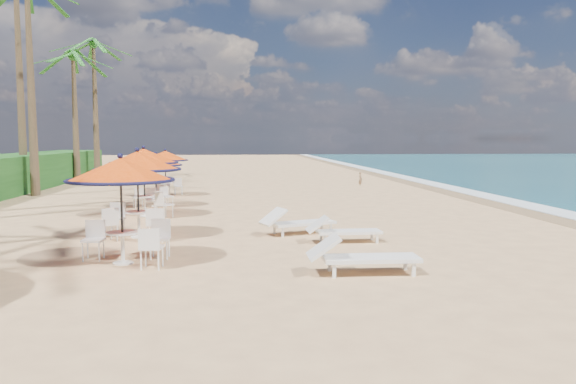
% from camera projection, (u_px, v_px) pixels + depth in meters
% --- Properties ---
extents(ground, '(160.00, 160.00, 0.00)m').
position_uv_depth(ground, '(337.00, 259.00, 12.34)').
color(ground, tan).
rests_on(ground, ground).
extents(foam_strip, '(1.20, 140.00, 0.04)m').
position_uv_depth(foam_strip, '(514.00, 203.00, 23.15)').
color(foam_strip, white).
rests_on(foam_strip, ground).
extents(wetsand_band, '(1.40, 140.00, 0.02)m').
position_uv_depth(wetsand_band, '(493.00, 203.00, 23.07)').
color(wetsand_band, olive).
rests_on(wetsand_band, ground).
extents(station_0, '(2.24, 2.24, 2.34)m').
position_uv_depth(station_0, '(123.00, 183.00, 11.75)').
color(station_0, black).
rests_on(station_0, ground).
extents(station_1, '(2.31, 2.31, 2.41)m').
position_uv_depth(station_1, '(135.00, 172.00, 14.85)').
color(station_1, black).
rests_on(station_1, ground).
extents(station_2, '(2.31, 2.35, 2.41)m').
position_uv_depth(station_2, '(145.00, 162.00, 18.97)').
color(station_2, black).
rests_on(station_2, ground).
extents(station_3, '(2.04, 2.12, 2.13)m').
position_uv_depth(station_3, '(156.00, 167.00, 21.79)').
color(station_3, black).
rests_on(station_3, ground).
extents(station_4, '(2.09, 2.11, 2.18)m').
position_uv_depth(station_4, '(166.00, 161.00, 25.82)').
color(station_4, black).
rests_on(station_4, ground).
extents(lounger_near, '(2.20, 0.72, 0.78)m').
position_uv_depth(lounger_near, '(359.00, 256.00, 10.93)').
color(lounger_near, white).
rests_on(lounger_near, ground).
extents(lounger_mid, '(1.93, 0.65, 0.68)m').
position_uv_depth(lounger_mid, '(341.00, 230.00, 14.28)').
color(lounger_mid, white).
rests_on(lounger_mid, ground).
extents(lounger_far, '(2.21, 1.35, 0.76)m').
position_uv_depth(lounger_far, '(296.00, 222.00, 15.51)').
color(lounger_far, white).
rests_on(lounger_far, ground).
extents(palm_4, '(5.00, 5.00, 9.70)m').
position_uv_depth(palm_4, '(27.00, 0.00, 25.23)').
color(palm_4, brown).
rests_on(palm_4, ground).
extents(palm_6, '(5.00, 5.00, 7.83)m').
position_uv_depth(palm_6, '(73.00, 64.00, 33.68)').
color(palm_6, brown).
rests_on(palm_6, ground).
extents(palm_7, '(5.00, 5.00, 9.02)m').
position_uv_depth(palm_7, '(94.00, 52.00, 36.45)').
color(palm_7, brown).
rests_on(palm_7, ground).
extents(person, '(0.26, 0.33, 0.82)m').
position_uv_depth(person, '(360.00, 178.00, 31.59)').
color(person, '#866444').
rests_on(person, ground).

